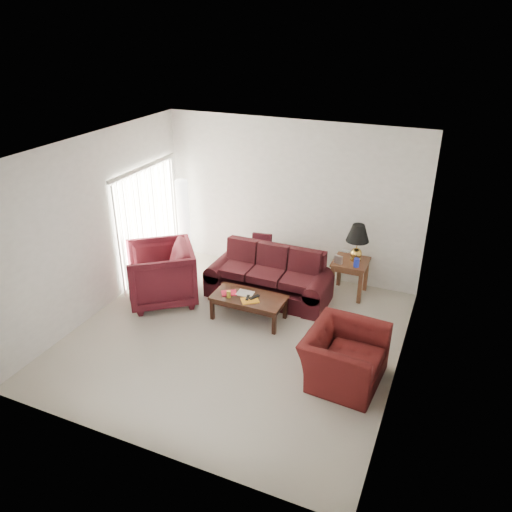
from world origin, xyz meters
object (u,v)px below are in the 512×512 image
(armchair_right, at_px, (344,357))
(coffee_table, at_px, (249,308))
(sofa, at_px, (268,275))
(floor_lamp, at_px, (184,222))
(armchair_left, at_px, (161,274))
(end_table, at_px, (349,277))

(armchair_right, xyz_separation_m, coffee_table, (-1.85, 0.89, -0.16))
(sofa, xyz_separation_m, armchair_right, (1.81, -1.68, -0.07))
(floor_lamp, height_order, armchair_left, floor_lamp)
(end_table, xyz_separation_m, armchair_right, (0.51, -2.38, 0.04))
(end_table, bearing_deg, armchair_right, -78.02)
(armchair_right, relative_size, coffee_table, 0.95)
(floor_lamp, height_order, armchair_right, floor_lamp)
(armchair_left, bearing_deg, armchair_right, 39.25)
(armchair_left, bearing_deg, floor_lamp, 157.62)
(armchair_left, height_order, armchair_right, armchair_left)
(armchair_left, distance_m, coffee_table, 1.70)
(end_table, distance_m, floor_lamp, 3.46)
(end_table, relative_size, coffee_table, 0.55)
(coffee_table, bearing_deg, armchair_right, -30.21)
(sofa, relative_size, floor_lamp, 1.22)
(end_table, height_order, armchair_right, armchair_right)
(sofa, xyz_separation_m, floor_lamp, (-2.11, 0.66, 0.45))
(sofa, relative_size, coffee_table, 1.80)
(armchair_left, height_order, coffee_table, armchair_left)
(armchair_right, bearing_deg, armchair_left, 81.05)
(end_table, height_order, coffee_table, end_table)
(end_table, relative_size, floor_lamp, 0.38)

